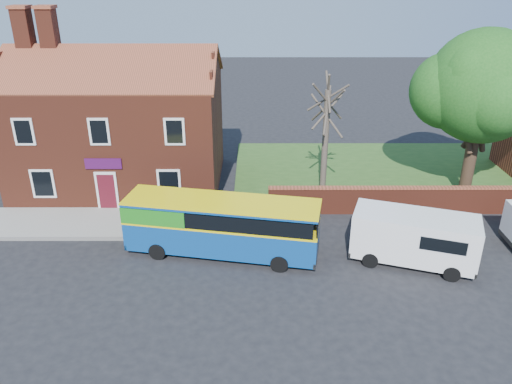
{
  "coord_description": "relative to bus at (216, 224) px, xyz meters",
  "views": [
    {
      "loc": [
        1.29,
        -17.91,
        12.56
      ],
      "look_at": [
        1.32,
        5.0,
        2.2
      ],
      "focal_mm": 35.0,
      "sensor_mm": 36.0,
      "label": 1
    }
  ],
  "objects": [
    {
      "name": "bus",
      "position": [
        0.0,
        0.0,
        0.0
      ],
      "size": [
        9.32,
        3.93,
        2.76
      ],
      "rotation": [
        0.0,
        0.0,
        -0.19
      ],
      "color": "#0C428D",
      "rests_on": "ground"
    },
    {
      "name": "pavement",
      "position": [
        -6.44,
        2.96,
        -1.51
      ],
      "size": [
        18.0,
        3.5,
        0.12
      ],
      "primitive_type": "cube",
      "color": "gray",
      "rests_on": "ground"
    },
    {
      "name": "boundary_wall",
      "position": [
        13.56,
        4.21,
        -0.76
      ],
      "size": [
        22.0,
        0.38,
        1.6
      ],
      "color": "maroon",
      "rests_on": "ground"
    },
    {
      "name": "grass_strip",
      "position": [
        13.56,
        10.21,
        -1.55
      ],
      "size": [
        26.0,
        12.0,
        0.04
      ],
      "primitive_type": "cube",
      "color": "#426B28",
      "rests_on": "ground"
    },
    {
      "name": "shop_building",
      "position": [
        -6.47,
        8.71,
        1.84
      ],
      "size": [
        12.3,
        8.13,
        10.5
      ],
      "color": "maroon",
      "rests_on": "ground"
    },
    {
      "name": "kerb",
      "position": [
        -6.44,
        1.21,
        -1.5
      ],
      "size": [
        18.0,
        0.15,
        0.14
      ],
      "primitive_type": "cube",
      "color": "slate",
      "rests_on": "ground"
    },
    {
      "name": "large_tree",
      "position": [
        14.51,
        6.86,
        4.79
      ],
      "size": [
        7.97,
        6.3,
        9.72
      ],
      "color": "black",
      "rests_on": "ground"
    },
    {
      "name": "bare_tree",
      "position": [
        5.89,
        6.77,
        1.99
      ],
      "size": [
        2.6,
        3.1,
        6.94
      ],
      "color": "#4C4238",
      "rests_on": "ground"
    },
    {
      "name": "ground",
      "position": [
        0.56,
        -2.79,
        -1.57
      ],
      "size": [
        120.0,
        120.0,
        0.0
      ],
      "primitive_type": "plane",
      "color": "black",
      "rests_on": "ground"
    },
    {
      "name": "van_near",
      "position": [
        9.1,
        -0.86,
        -0.22
      ],
      "size": [
        5.91,
        3.84,
        2.41
      ],
      "rotation": [
        0.0,
        0.0,
        -0.33
      ],
      "color": "white",
      "rests_on": "ground"
    }
  ]
}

